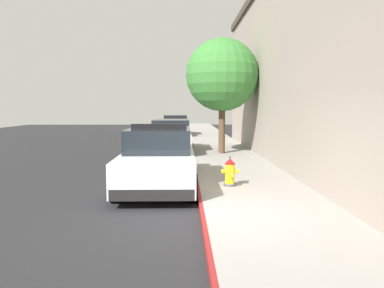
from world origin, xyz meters
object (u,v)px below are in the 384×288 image
Objects in this scene: parked_car_dark_far at (176,126)px; fire_hydrant at (230,172)px; parked_car_silver_ahead at (171,137)px; street_tree at (222,75)px; police_cruiser at (159,159)px.

fire_hydrant is (1.77, -18.23, -0.25)m from parked_car_dark_far.
parked_car_silver_ahead is at bearing 102.32° from fire_hydrant.
parked_car_dark_far is at bearing 90.11° from parked_car_silver_ahead.
parked_car_silver_ahead is 1.00× the size of parked_car_dark_far.
street_tree is (2.23, -1.13, 2.75)m from parked_car_silver_ahead.
parked_car_silver_ahead is (0.08, 7.35, -0.00)m from police_cruiser.
police_cruiser is at bearing -110.38° from street_tree.
parked_car_silver_ahead is 8.20m from fire_hydrant.
street_tree reaches higher than police_cruiser.
fire_hydrant is at bearing -77.68° from parked_car_silver_ahead.
parked_car_silver_ahead is at bearing -89.89° from parked_car_dark_far.
street_tree is at bearing 69.62° from police_cruiser.
street_tree reaches higher than fire_hydrant.
police_cruiser reaches higher than parked_car_silver_ahead.
street_tree is at bearing 85.99° from fire_hydrant.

